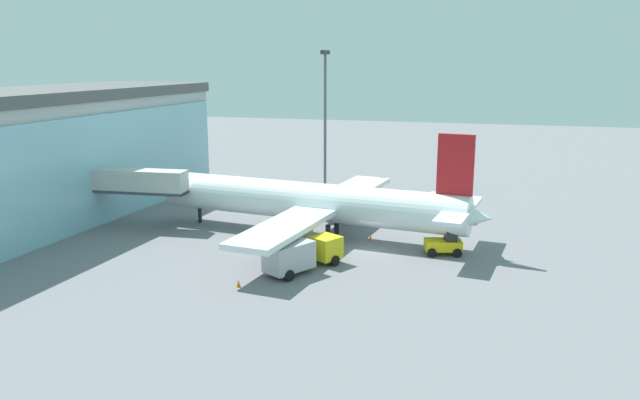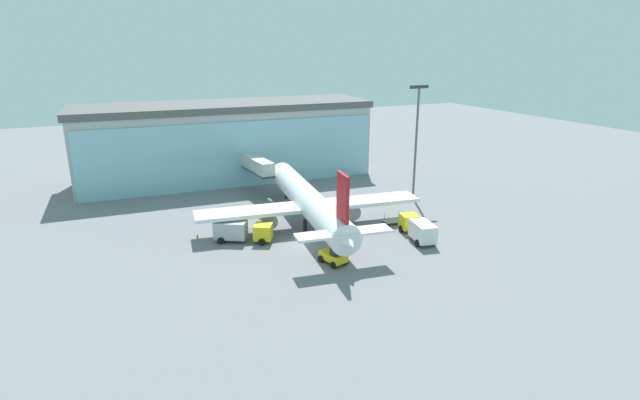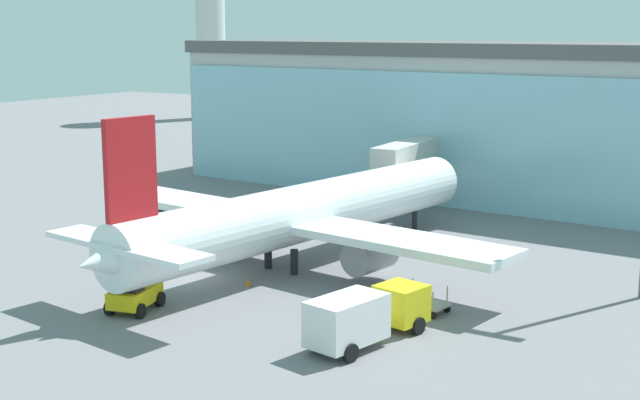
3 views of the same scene
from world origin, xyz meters
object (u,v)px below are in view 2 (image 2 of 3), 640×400
airplane (309,202)px  safety_cone_nose (326,237)px  pushback_tug (334,255)px  fuel_truck (418,228)px  jet_bridge (253,164)px  catering_truck (241,231)px  baggage_cart (394,221)px  safety_cone_wingtip (197,236)px  apron_light_mast (417,133)px

airplane → safety_cone_nose: (-0.13, -5.68, -3.12)m
pushback_tug → fuel_truck: bearing=-94.8°
jet_bridge → catering_truck: size_ratio=1.86×
jet_bridge → pushback_tug: bearing=174.5°
airplane → safety_cone_nose: bearing=-173.7°
jet_bridge → baggage_cart: (12.48, -24.85, -4.14)m
airplane → safety_cone_wingtip: bearing=91.2°
safety_cone_nose → safety_cone_wingtip: (-14.99, 7.39, 0.00)m
catering_truck → airplane: bearing=39.7°
airplane → pushback_tug: airplane is taller
pushback_tug → safety_cone_nose: 7.58m
catering_truck → safety_cone_nose: catering_truck is taller
apron_light_mast → safety_cone_nose: size_ratio=32.95×
fuel_truck → catering_truck: bearing=78.2°
safety_cone_wingtip → airplane: bearing=-6.4°
fuel_truck → safety_cone_nose: size_ratio=13.79×
safety_cone_wingtip → apron_light_mast: bearing=4.3°
catering_truck → fuel_truck: same height
fuel_truck → baggage_cart: fuel_truck is taller
jet_bridge → pushback_tug: (-0.94, -33.05, -3.67)m
jet_bridge → baggage_cart: 28.12m
fuel_truck → pushback_tug: fuel_truck is taller
jet_bridge → fuel_truck: size_ratio=1.83×
jet_bridge → safety_cone_wingtip: size_ratio=25.18×
jet_bridge → catering_truck: 23.90m
apron_light_mast → pushback_tug: bearing=-143.2°
airplane → apron_light_mast: bearing=-70.3°
apron_light_mast → catering_truck: bearing=-168.6°
apron_light_mast → airplane: bearing=-168.0°
catering_truck → pushback_tug: catering_truck is taller
pushback_tug → safety_cone_wingtip: bearing=26.7°
apron_light_mast → safety_cone_nose: (-20.59, -10.04, -10.52)m
pushback_tug → baggage_cart: bearing=-72.8°
jet_bridge → catering_truck: bearing=154.7°
safety_cone_nose → safety_cone_wingtip: 16.71m
fuel_truck → pushback_tug: 13.39m
airplane → fuel_truck: bearing=-127.3°
catering_truck → safety_cone_wingtip: size_ratio=13.52×
airplane → safety_cone_wingtip: 15.53m
baggage_cart → safety_cone_wingtip: baggage_cart is taller
apron_light_mast → jet_bridge: bearing=144.3°
safety_cone_wingtip → baggage_cart: bearing=-13.7°
safety_cone_nose → apron_light_mast: bearing=26.0°
baggage_cart → fuel_truck: bearing=95.7°
airplane → catering_truck: (-10.23, -1.84, -1.92)m
jet_bridge → safety_cone_nose: bearing=179.3°
jet_bridge → safety_cone_nose: size_ratio=25.18×
pushback_tug → safety_cone_wingtip: (-12.59, 14.54, -0.70)m
jet_bridge → catering_truck: (-8.65, -22.05, -3.18)m
safety_cone_nose → fuel_truck: bearing=-24.7°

